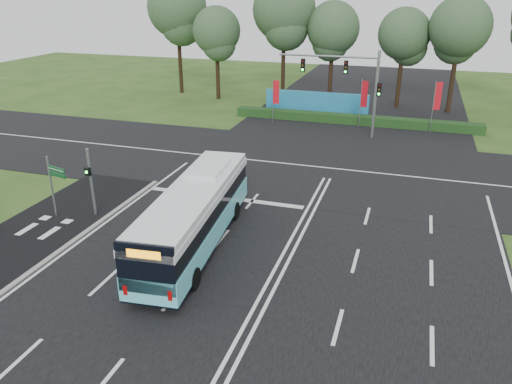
# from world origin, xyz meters

# --- Properties ---
(ground) EXTENTS (120.00, 120.00, 0.00)m
(ground) POSITION_xyz_m (0.00, 0.00, 0.00)
(ground) COLOR #294C19
(ground) RESTS_ON ground
(road_main) EXTENTS (20.00, 120.00, 0.04)m
(road_main) POSITION_xyz_m (0.00, 0.00, 0.02)
(road_main) COLOR black
(road_main) RESTS_ON ground
(road_cross) EXTENTS (120.00, 14.00, 0.05)m
(road_cross) POSITION_xyz_m (0.00, 12.00, 0.03)
(road_cross) COLOR black
(road_cross) RESTS_ON ground
(bike_path) EXTENTS (5.00, 18.00, 0.06)m
(bike_path) POSITION_xyz_m (-12.50, -3.00, 0.03)
(bike_path) COLOR black
(bike_path) RESTS_ON ground
(kerb_strip) EXTENTS (0.25, 18.00, 0.12)m
(kerb_strip) POSITION_xyz_m (-10.10, -3.00, 0.06)
(kerb_strip) COLOR gray
(kerb_strip) RESTS_ON ground
(city_bus) EXTENTS (3.45, 11.52, 3.26)m
(city_bus) POSITION_xyz_m (-4.21, -0.83, 1.64)
(city_bus) COLOR #60D5E0
(city_bus) RESTS_ON ground
(pedestrian_signal) EXTENTS (0.35, 0.43, 3.83)m
(pedestrian_signal) POSITION_xyz_m (-10.87, 0.57, 2.09)
(pedestrian_signal) COLOR gray
(pedestrian_signal) RESTS_ON ground
(street_sign) EXTENTS (1.31, 0.42, 3.45)m
(street_sign) POSITION_xyz_m (-12.53, -0.21, 2.21)
(street_sign) COLOR gray
(street_sign) RESTS_ON ground
(banner_flag_left) EXTENTS (0.57, 0.19, 3.92)m
(banner_flag_left) POSITION_xyz_m (-6.95, 22.85, 2.58)
(banner_flag_left) COLOR gray
(banner_flag_left) RESTS_ON ground
(banner_flag_mid) EXTENTS (0.59, 0.25, 4.22)m
(banner_flag_mid) POSITION_xyz_m (0.78, 23.33, 2.76)
(banner_flag_mid) COLOR gray
(banner_flag_mid) RESTS_ON ground
(banner_flag_right) EXTENTS (0.60, 0.31, 4.37)m
(banner_flag_right) POSITION_xyz_m (6.76, 23.78, 2.86)
(banner_flag_right) COLOR gray
(banner_flag_right) RESTS_ON ground
(traffic_light_gantry) EXTENTS (8.41, 0.28, 7.00)m
(traffic_light_gantry) POSITION_xyz_m (0.21, 20.50, 4.66)
(traffic_light_gantry) COLOR gray
(traffic_light_gantry) RESTS_ON ground
(hedge) EXTENTS (22.00, 1.20, 0.80)m
(hedge) POSITION_xyz_m (0.00, 24.50, 0.40)
(hedge) COLOR #193914
(hedge) RESTS_ON ground
(blue_hoarding) EXTENTS (10.00, 0.30, 2.20)m
(blue_hoarding) POSITION_xyz_m (-4.00, 27.00, 1.10)
(blue_hoarding) COLOR teal
(blue_hoarding) RESTS_ON ground
(eucalyptus_row) EXTENTS (43.39, 7.89, 12.62)m
(eucalyptus_row) POSITION_xyz_m (-3.24, 32.46, 8.58)
(eucalyptus_row) COLOR black
(eucalyptus_row) RESTS_ON ground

